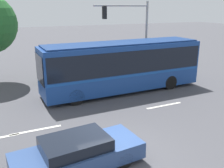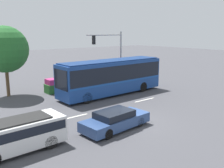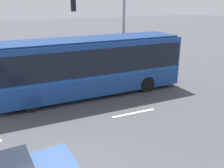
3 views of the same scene
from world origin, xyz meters
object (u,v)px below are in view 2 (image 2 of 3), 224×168
(city_bus, at_px, (112,75))
(street_tree_left, at_px, (5,49))
(traffic_light_pole, at_px, (113,51))
(suv_left_lane, at_px, (17,133))
(sedan_foreground, at_px, (115,120))

(city_bus, bearing_deg, street_tree_left, -35.63)
(traffic_light_pole, bearing_deg, street_tree_left, -15.38)
(city_bus, distance_m, suv_left_lane, 13.10)
(city_bus, relative_size, suv_left_lane, 2.29)
(street_tree_left, bearing_deg, sedan_foreground, -78.13)
(traffic_light_pole, distance_m, street_tree_left, 10.96)
(street_tree_left, bearing_deg, city_bus, -34.61)
(traffic_light_pole, height_order, street_tree_left, street_tree_left)
(city_bus, distance_m, sedan_foreground, 9.17)
(sedan_foreground, relative_size, suv_left_lane, 0.99)
(suv_left_lane, xyz_separation_m, street_tree_left, (3.19, 12.06, 3.48))
(sedan_foreground, height_order, street_tree_left, street_tree_left)
(sedan_foreground, distance_m, street_tree_left, 13.72)
(suv_left_lane, relative_size, street_tree_left, 0.73)
(city_bus, bearing_deg, traffic_light_pole, -131.71)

